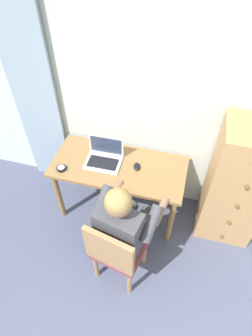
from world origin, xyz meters
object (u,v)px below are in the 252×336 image
Objects in this scene: chair at (116,250)px; dresser at (237,186)px; desk at (119,173)px; person_seated at (126,221)px; computer_mouse at (137,166)px; desk_clock at (61,168)px; laptop at (104,157)px.

dresser is at bearing 41.47° from chair.
desk is 1.12m from dresser.
chair is 0.74× the size of person_seated.
computer_mouse is 0.71m from desk_clock.
person_seated is 3.48× the size of laptop.
desk_clock is (-0.35, -0.22, -0.04)m from laptop.
chair is (0.19, -0.74, -0.11)m from desk.
desk is 14.28× the size of desk_clock.
chair is at bearing -38.44° from desk_clock.
computer_mouse is at bearing -2.23° from laptop.
chair is 0.26m from person_seated.
person_seated is at bearing -101.75° from computer_mouse.
laptop is at bearing 113.76° from chair.
laptop is (-0.37, 0.59, 0.09)m from person_seated.
desk_clock is (-0.51, -0.19, 0.12)m from desk.
chair reaches higher than computer_mouse.
person_seated is 12.02× the size of computer_mouse.
computer_mouse is at bearing 90.84° from chair.
laptop is at bearing 31.61° from desk_clock.
chair is 0.92m from desk_clock.
dresser is 1.11× the size of person_seated.
dresser is 1.27m from laptop.
dresser is (1.11, 0.08, 0.05)m from desk.
desk_clock is (-0.68, -0.21, -0.00)m from computer_mouse.
dresser is 1.25m from chair.
computer_mouse is at bearing 16.78° from desk_clock.
desk is 0.55m from desk_clock.
laptop is at bearing 122.25° from person_seated.
person_seated reaches higher than desk.
laptop reaches higher than chair.
dresser reaches higher than laptop.
desk is at bearing 20.16° from desk_clock.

